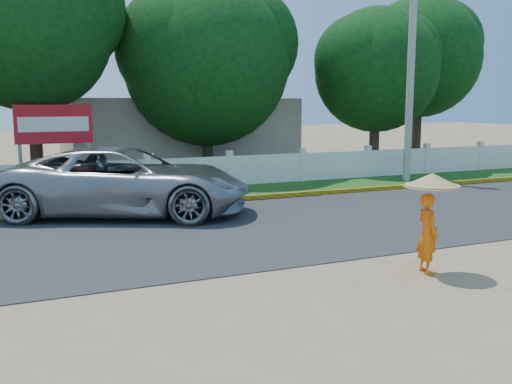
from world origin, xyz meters
TOP-DOWN VIEW (x-y plane):
  - ground at (0.00, 0.00)m, footprint 120.00×120.00m
  - road at (0.00, 4.50)m, footprint 60.00×7.00m
  - grass_verge at (0.00, 9.75)m, footprint 60.00×3.50m
  - curb at (0.00, 8.05)m, footprint 40.00×0.18m
  - fence at (0.00, 11.20)m, footprint 40.00×0.10m
  - building_near at (3.00, 18.00)m, footprint 10.00×6.00m
  - utility_pole at (9.67, 9.56)m, footprint 0.28×0.28m
  - vehicle at (-1.50, 7.30)m, footprint 7.35×5.59m
  - monk_with_parasol at (2.37, -0.21)m, footprint 0.99×0.99m
  - billboard at (-2.87, 12.30)m, footprint 2.50×0.13m
  - tree_row at (0.16, 14.19)m, footprint 34.29×7.62m

SIDE VIEW (x-z plane):
  - ground at x=0.00m, z-range 0.00..0.00m
  - road at x=0.00m, z-range 0.00..0.02m
  - grass_verge at x=0.00m, z-range 0.00..0.03m
  - curb at x=0.00m, z-range 0.00..0.16m
  - fence at x=0.00m, z-range 0.00..1.10m
  - vehicle at x=-1.50m, z-range 0.00..1.85m
  - monk_with_parasol at x=2.37m, z-range 0.27..2.07m
  - building_near at x=3.00m, z-range 0.00..3.20m
  - billboard at x=-2.87m, z-range 0.67..3.62m
  - utility_pole at x=9.67m, z-range 0.00..7.62m
  - tree_row at x=0.16m, z-range 0.44..9.50m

